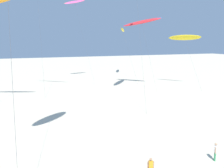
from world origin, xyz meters
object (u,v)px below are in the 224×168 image
flying_kite_6 (123,30)px  person_near_left (151,167)px  flying_kite_4 (75,2)px  flying_kite_0 (142,22)px  flying_kite_9 (185,37)px  person_mid_field (215,151)px

flying_kite_6 → person_near_left: bearing=-112.5°
flying_kite_6 → flying_kite_4: bearing=-164.3°
flying_kite_4 → flying_kite_6: 16.91m
flying_kite_0 → flying_kite_9: bearing=-8.5°
person_mid_field → person_near_left: bearing=-178.7°
flying_kite_0 → person_near_left: (-15.69, -29.62, -13.07)m
flying_kite_0 → flying_kite_6: size_ratio=1.07×
person_near_left → person_mid_field: person_near_left is taller
flying_kite_6 → person_mid_field: (-13.78, -48.58, -12.51)m
person_mid_field → flying_kite_6: bearing=74.2°
flying_kite_0 → person_mid_field: 33.57m
flying_kite_0 → flying_kite_6: flying_kite_0 is taller
flying_kite_4 → flying_kite_6: flying_kite_4 is taller
flying_kite_4 → flying_kite_6: size_ratio=1.47×
flying_kite_0 → flying_kite_9: size_ratio=1.30×
flying_kite_9 → person_near_left: (-25.84, -28.10, -9.95)m
flying_kite_0 → flying_kite_9: flying_kite_0 is taller
flying_kite_9 → person_mid_field: size_ratio=7.34×
person_mid_field → flying_kite_0: bearing=72.5°
flying_kite_9 → person_near_left: 39.45m
flying_kite_6 → flying_kite_9: flying_kite_6 is taller
flying_kite_6 → flying_kite_9: size_ratio=1.21×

